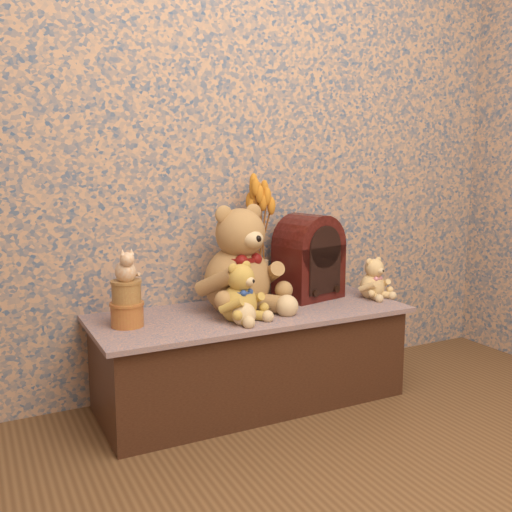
# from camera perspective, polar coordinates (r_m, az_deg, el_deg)

# --- Properties ---
(display_shelf) EXTENTS (1.31, 0.53, 0.40)m
(display_shelf) POSITION_cam_1_polar(r_m,az_deg,el_deg) (2.48, -0.53, -9.89)
(display_shelf) COLOR #394D75
(display_shelf) RESTS_ON ground
(teddy_large) EXTENTS (0.45, 0.51, 0.47)m
(teddy_large) POSITION_cam_1_polar(r_m,az_deg,el_deg) (2.40, -1.85, 0.21)
(teddy_large) COLOR olive
(teddy_large) RESTS_ON display_shelf
(teddy_medium) EXTENTS (0.27, 0.29, 0.25)m
(teddy_medium) POSITION_cam_1_polar(r_m,az_deg,el_deg) (2.26, -1.72, -3.27)
(teddy_medium) COLOR gold
(teddy_medium) RESTS_ON display_shelf
(teddy_small) EXTENTS (0.19, 0.21, 0.20)m
(teddy_small) POSITION_cam_1_polar(r_m,az_deg,el_deg) (2.69, 11.42, -1.94)
(teddy_small) COLOR tan
(teddy_small) RESTS_ON display_shelf
(cathedral_radio) EXTENTS (0.32, 0.26, 0.38)m
(cathedral_radio) POSITION_cam_1_polar(r_m,az_deg,el_deg) (2.63, 5.22, -0.01)
(cathedral_radio) COLOR black
(cathedral_radio) RESTS_ON display_shelf
(ceramic_vase) EXTENTS (0.12, 0.12, 0.19)m
(ceramic_vase) POSITION_cam_1_polar(r_m,az_deg,el_deg) (2.56, -0.02, -2.47)
(ceramic_vase) COLOR tan
(ceramic_vase) RESTS_ON display_shelf
(dried_stalks) EXTENTS (0.30, 0.30, 0.45)m
(dried_stalks) POSITION_cam_1_polar(r_m,az_deg,el_deg) (2.52, -0.02, 4.64)
(dried_stalks) COLOR orange
(dried_stalks) RESTS_ON ceramic_vase
(biscuit_tin_lower) EXTENTS (0.14, 0.14, 0.09)m
(biscuit_tin_lower) POSITION_cam_1_polar(r_m,az_deg,el_deg) (2.24, -12.58, -5.67)
(biscuit_tin_lower) COLOR gold
(biscuit_tin_lower) RESTS_ON display_shelf
(biscuit_tin_upper) EXTENTS (0.12, 0.12, 0.08)m
(biscuit_tin_upper) POSITION_cam_1_polar(r_m,az_deg,el_deg) (2.22, -12.66, -3.51)
(biscuit_tin_upper) COLOR tan
(biscuit_tin_upper) RESTS_ON biscuit_tin_lower
(cat_figurine) EXTENTS (0.09, 0.10, 0.13)m
(cat_figurine) POSITION_cam_1_polar(r_m,az_deg,el_deg) (2.20, -12.76, -0.81)
(cat_figurine) COLOR silver
(cat_figurine) RESTS_ON biscuit_tin_upper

